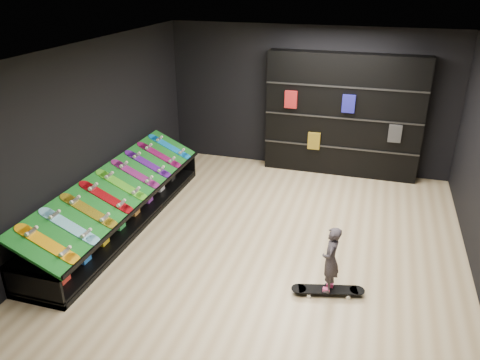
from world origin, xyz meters
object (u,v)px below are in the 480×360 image
(back_shelving, at_px, (343,116))
(floor_skateboard, at_px, (328,292))
(display_rack, at_px, (121,210))
(child, at_px, (330,271))

(back_shelving, height_order, floor_skateboard, back_shelving)
(display_rack, xyz_separation_m, child, (3.62, -0.92, 0.12))
(display_rack, bearing_deg, floor_skateboard, -14.32)
(back_shelving, bearing_deg, child, -85.82)
(back_shelving, distance_m, floor_skateboard, 4.43)
(display_rack, height_order, floor_skateboard, display_rack)
(back_shelving, relative_size, child, 5.61)
(display_rack, height_order, child, child)
(display_rack, bearing_deg, back_shelving, 45.09)
(child, bearing_deg, back_shelving, -174.07)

